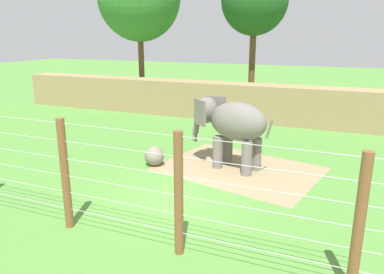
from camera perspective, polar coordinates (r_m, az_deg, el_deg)
ground_plane at (r=13.05m, az=-3.40°, el=-9.17°), size 120.00×120.00×0.00m
dirt_patch at (r=15.74m, az=7.25°, el=-4.86°), size 7.17×5.91×0.01m
embankment_wall at (r=24.35m, az=9.90°, el=5.17°), size 36.00×1.80×2.38m
elephant at (r=15.36m, az=6.09°, el=2.08°), size 3.77×2.10×2.88m
enrichment_ball at (r=15.98m, az=-5.82°, el=-2.93°), size 0.83×0.83×0.83m
cable_fence at (r=10.05m, az=-11.20°, el=-7.06°), size 12.61×0.23×3.25m
tree_left_of_centre at (r=27.27m, az=9.61°, el=20.02°), size 4.58×4.58×10.17m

